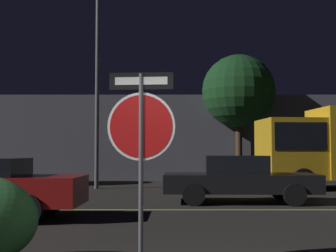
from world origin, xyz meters
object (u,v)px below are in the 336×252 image
at_px(stop_sign, 143,128).
at_px(passing_car_2, 240,179).
at_px(delivery_truck, 334,145).
at_px(street_lamp, 99,63).
at_px(tree_1, 240,91).

bearing_deg(stop_sign, passing_car_2, 76.99).
xyz_separation_m(stop_sign, delivery_truck, (6.67, 12.00, -0.04)).
bearing_deg(delivery_truck, stop_sign, 146.15).
bearing_deg(street_lamp, stop_sign, -78.75).
xyz_separation_m(stop_sign, tree_1, (3.84, 17.04, 2.68)).
bearing_deg(stop_sign, tree_1, 82.10).
xyz_separation_m(delivery_truck, street_lamp, (-9.09, 0.18, 3.22)).
bearing_deg(delivery_truck, tree_1, 24.52).
height_order(stop_sign, passing_car_2, stop_sign).
height_order(street_lamp, tree_1, street_lamp).
relative_size(street_lamp, tree_1, 1.29).
relative_size(passing_car_2, tree_1, 0.71).
distance_m(stop_sign, delivery_truck, 13.73).
relative_size(passing_car_2, delivery_truck, 0.76).
xyz_separation_m(delivery_truck, tree_1, (-2.83, 5.04, 2.72)).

